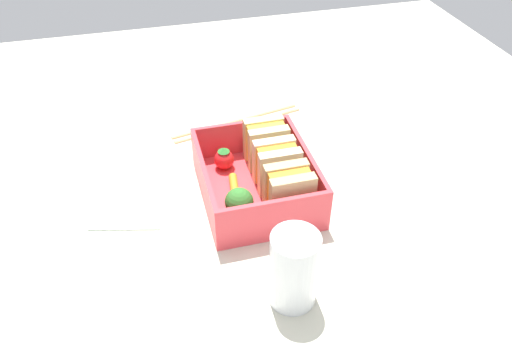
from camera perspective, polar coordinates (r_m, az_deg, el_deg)
The scene contains 12 objects.
ground_plane at distance 67.90cm, azimuth 0.00°, elevation -2.41°, with size 120.00×120.00×2.00cm, color beige.
bento_tray at distance 66.84cm, azimuth 0.00°, elevation -1.39°, with size 17.56×14.18×1.20cm, color #DE3E47.
bento_rim at distance 64.86cm, azimuth 0.00°, elevation 0.68°, with size 17.56×14.18×5.00cm.
sandwich_left at distance 69.10cm, azimuth 1.13°, elevation 4.10°, with size 4.25×5.57×6.27cm.
sandwich_center_left at distance 65.07cm, azimuth 2.37°, elevation 1.51°, with size 4.25×5.57×6.27cm.
sandwich_center at distance 61.22cm, azimuth 3.77°, elevation -1.43°, with size 4.25×5.57×6.27cm.
strawberry_far_left at distance 69.05cm, azimuth -3.68°, elevation 2.32°, with size 2.77×2.77×3.37cm.
carrot_stick_far_left at distance 65.44cm, azimuth -2.45°, elevation -1.16°, with size 1.11×1.11×5.07cm, color orange.
broccoli_floret at distance 60.55cm, azimuth -1.93°, elevation -2.67°, with size 3.54×3.54×4.36cm.
chopstick_pair at distance 80.96cm, azimuth -2.13°, elevation 6.55°, with size 6.45×21.88×0.70cm.
drinking_glass at distance 52.23cm, azimuth 4.33°, elevation -10.25°, with size 5.12×5.12×9.18cm, color white.
folded_napkin at distance 68.53cm, azimuth -13.97°, elevation -2.04°, with size 12.01×9.02×0.40cm, color silver.
Camera 1 is at (48.87, -12.78, 44.37)cm, focal length 35.00 mm.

